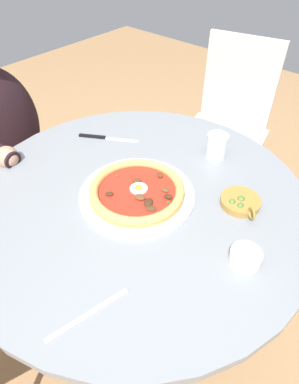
{
  "coord_description": "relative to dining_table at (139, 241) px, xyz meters",
  "views": [
    {
      "loc": [
        -0.48,
        -0.47,
        1.39
      ],
      "look_at": [
        0.04,
        -0.01,
        0.75
      ],
      "focal_mm": 30.9,
      "sensor_mm": 36.0,
      "label": 1
    }
  ],
  "objects": [
    {
      "name": "olive_pan",
      "position": [
        0.16,
        -0.23,
        0.21
      ],
      "size": [
        0.11,
        0.12,
        0.04
      ],
      "color": "olive",
      "rests_on": "dining_table"
    },
    {
      "name": "ground_plane",
      "position": [
        0.0,
        0.0,
        -0.57
      ],
      "size": [
        6.0,
        6.0,
        0.02
      ],
      "primitive_type": "cube",
      "color": "#9E754C"
    },
    {
      "name": "ramekin_capers",
      "position": [
        0.0,
        -0.34,
        0.22
      ],
      "size": [
        0.07,
        0.07,
        0.03
      ],
      "color": "white",
      "rests_on": "dining_table"
    },
    {
      "name": "diner_person",
      "position": [
        -0.04,
        0.72,
        -0.05
      ],
      "size": [
        0.38,
        0.5,
        1.13
      ],
      "color": "#282833",
      "rests_on": "ground"
    },
    {
      "name": "pizza_on_plate",
      "position": [
        0.0,
        -0.01,
        0.21
      ],
      "size": [
        0.32,
        0.32,
        0.04
      ],
      "color": "white",
      "rests_on": "dining_table"
    },
    {
      "name": "dining_table",
      "position": [
        0.0,
        0.0,
        0.0
      ],
      "size": [
        0.96,
        0.96,
        0.76
      ],
      "color": "gray",
      "rests_on": "ground"
    },
    {
      "name": "water_glass",
      "position": [
        0.3,
        -0.06,
        0.23
      ],
      "size": [
        0.06,
        0.06,
        0.08
      ],
      "color": "silver",
      "rests_on": "dining_table"
    },
    {
      "name": "fork_utensil",
      "position": [
        -0.32,
        -0.16,
        0.2
      ],
      "size": [
        0.18,
        0.05,
        0.0
      ],
      "color": "#BCBCC1",
      "rests_on": "dining_table"
    },
    {
      "name": "steak_knife",
      "position": [
        0.13,
        0.29,
        0.2
      ],
      "size": [
        0.12,
        0.18,
        0.01
      ],
      "color": "silver",
      "rests_on": "dining_table"
    },
    {
      "name": "cafe_chair_spare_far",
      "position": [
        0.9,
        0.21,
        -0.02
      ],
      "size": [
        0.48,
        0.48,
        0.91
      ],
      "color": "beige",
      "rests_on": "ground"
    }
  ]
}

